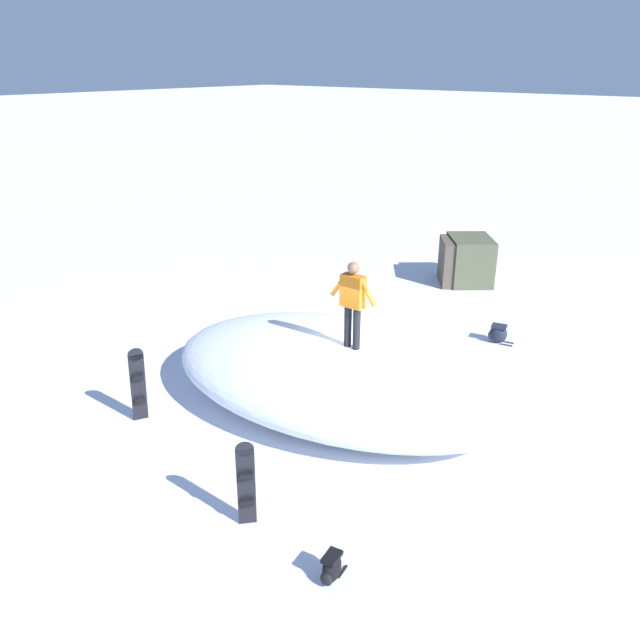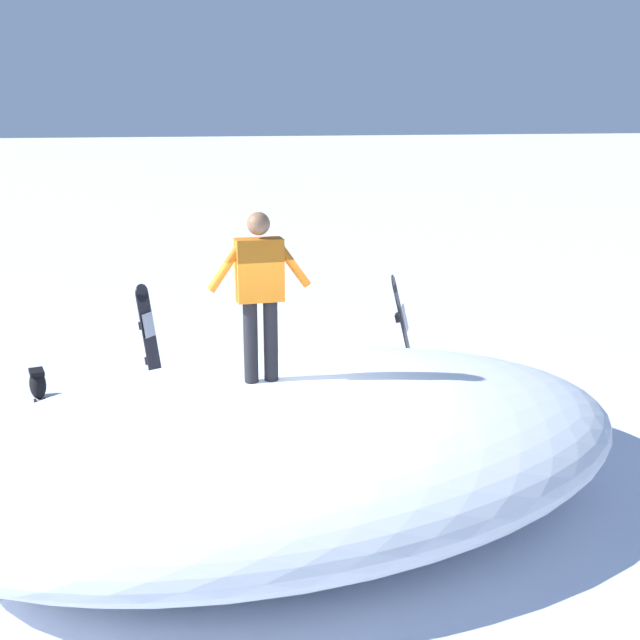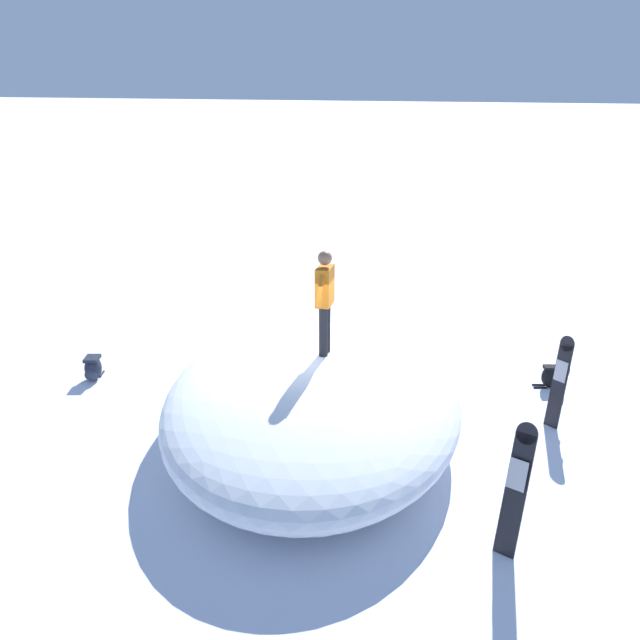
% 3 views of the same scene
% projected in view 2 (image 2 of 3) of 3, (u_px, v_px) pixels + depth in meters
% --- Properties ---
extents(ground, '(240.00, 240.00, 0.00)m').
position_uv_depth(ground, '(243.00, 520.00, 7.76)').
color(ground, white).
extents(snow_mound, '(7.95, 5.83, 1.30)m').
position_uv_depth(snow_mound, '(290.00, 443.00, 7.97)').
color(snow_mound, white).
rests_on(snow_mound, ground).
extents(snowboarder_standing, '(1.02, 0.23, 1.67)m').
position_uv_depth(snowboarder_standing, '(260.00, 286.00, 7.61)').
color(snowboarder_standing, black).
rests_on(snowboarder_standing, snow_mound).
extents(snowboard_primary_upright, '(0.49, 0.43, 1.64)m').
position_uv_depth(snowboard_primary_upright, '(403.00, 329.00, 11.38)').
color(snowboard_primary_upright, black).
rests_on(snowboard_primary_upright, ground).
extents(snowboard_secondary_upright, '(0.36, 0.36, 1.54)m').
position_uv_depth(snowboard_secondary_upright, '(149.00, 336.00, 11.22)').
color(snowboard_secondary_upright, black).
rests_on(snowboard_secondary_upright, ground).
extents(backpack_far, '(0.28, 0.53, 0.43)m').
position_uv_depth(backpack_far, '(38.00, 384.00, 11.00)').
color(backpack_far, black).
rests_on(backpack_far, ground).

